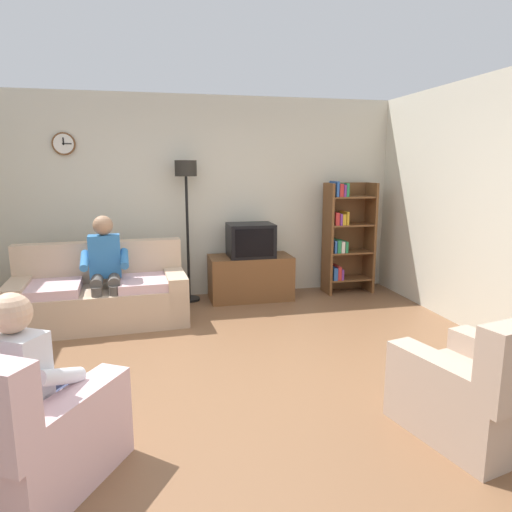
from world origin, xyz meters
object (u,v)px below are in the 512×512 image
object	(u,v)px
couch	(101,296)
person_in_left_armchair	(30,377)
tv_stand	(250,277)
armchair_near_bookshelf	(479,393)
armchair_near_window	(23,437)
tv	(251,240)
floor_lamp	(186,192)
bookshelf	(345,236)
person_on_couch	(105,265)

from	to	relation	value
couch	person_in_left_armchair	xyz separation A→B (m)	(-0.10, -2.71, 0.29)
tv_stand	armchair_near_bookshelf	size ratio (longest dim) A/B	1.06
tv_stand	armchair_near_window	bearing A→B (deg)	-120.82
armchair_near_window	couch	bearing A→B (deg)	87.07
tv	floor_lamp	xyz separation A→B (m)	(-0.82, 0.12, 0.64)
bookshelf	armchair_near_bookshelf	world-z (taller)	bookshelf
couch	tv	bearing A→B (deg)	16.93
floor_lamp	person_in_left_armchair	bearing A→B (deg)	-108.69
bookshelf	person_on_couch	world-z (taller)	bookshelf
couch	person_in_left_armchair	world-z (taller)	person_in_left_armchair
person_on_couch	person_in_left_armchair	bearing A→B (deg)	-93.84
floor_lamp	armchair_near_window	size ratio (longest dim) A/B	1.59
floor_lamp	armchair_near_window	world-z (taller)	floor_lamp
person_in_left_armchair	tv	bearing A→B (deg)	59.00
couch	tv	world-z (taller)	tv
bookshelf	person_on_couch	size ratio (longest dim) A/B	1.27
tv	person_on_couch	distance (m)	1.93
tv_stand	person_in_left_armchair	size ratio (longest dim) A/B	0.98
couch	person_on_couch	world-z (taller)	person_on_couch
tv_stand	bookshelf	bearing A→B (deg)	3.06
tv_stand	armchair_near_window	size ratio (longest dim) A/B	0.94
armchair_near_window	person_on_couch	world-z (taller)	person_on_couch
armchair_near_bookshelf	tv_stand	bearing A→B (deg)	103.10
bookshelf	person_in_left_armchair	xyz separation A→B (m)	(-3.36, -3.38, -0.20)
couch	armchair_near_bookshelf	xyz separation A→B (m)	(2.69, -2.91, -0.02)
bookshelf	person_on_couch	distance (m)	3.28
floor_lamp	armchair_near_bookshelf	size ratio (longest dim) A/B	1.78
tv	armchair_near_bookshelf	xyz separation A→B (m)	(0.82, -3.48, -0.52)
bookshelf	armchair_near_bookshelf	bearing A→B (deg)	-99.08
floor_lamp	person_on_couch	size ratio (longest dim) A/B	1.49
tv_stand	person_on_couch	world-z (taller)	person_on_couch
person_on_couch	person_in_left_armchair	world-z (taller)	person_on_couch
floor_lamp	person_in_left_armchair	distance (m)	3.69
person_on_couch	person_in_left_armchair	distance (m)	2.61
bookshelf	tv_stand	bearing A→B (deg)	-176.94
tv_stand	tv	size ratio (longest dim) A/B	1.83
tv	floor_lamp	world-z (taller)	floor_lamp
bookshelf	armchair_near_window	distance (m)	4.88
floor_lamp	person_in_left_armchair	world-z (taller)	floor_lamp
person_in_left_armchair	armchair_near_bookshelf	bearing A→B (deg)	-4.04
tv	armchair_near_window	bearing A→B (deg)	-121.00
person_on_couch	tv	bearing A→B (deg)	20.74
tv_stand	armchair_near_bookshelf	distance (m)	3.60
armchair_near_window	person_on_couch	size ratio (longest dim) A/B	0.94
tv_stand	person_on_couch	bearing A→B (deg)	-158.58
bookshelf	person_on_couch	xyz separation A→B (m)	(-3.19, -0.78, -0.11)
floor_lamp	person_in_left_armchair	size ratio (longest dim) A/B	1.65
tv_stand	person_in_left_armchair	bearing A→B (deg)	-120.82
bookshelf	floor_lamp	bearing A→B (deg)	179.35
tv_stand	bookshelf	size ratio (longest dim) A/B	0.70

